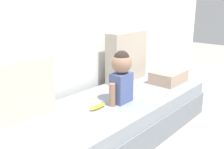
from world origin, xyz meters
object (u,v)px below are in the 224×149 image
(banana, at_px, (98,107))
(folded_blanket, at_px, (169,77))
(throw_pillow_left, at_px, (22,89))
(throw_pillow_right, at_px, (127,56))
(couch, at_px, (109,122))
(toddler, at_px, (121,75))

(banana, distance_m, folded_blanket, 1.04)
(throw_pillow_left, distance_m, throw_pillow_right, 1.27)
(throw_pillow_left, distance_m, folded_blanket, 1.58)
(throw_pillow_right, distance_m, folded_blanket, 0.51)
(throw_pillow_left, bearing_deg, folded_blanket, -14.90)
(couch, xyz_separation_m, toddler, (0.09, -0.07, 0.44))
(toddler, relative_size, banana, 2.72)
(throw_pillow_right, relative_size, toddler, 1.18)
(throw_pillow_right, relative_size, banana, 3.21)
(throw_pillow_right, xyz_separation_m, banana, (-0.79, -0.32, -0.25))
(toddler, height_order, folded_blanket, toddler)
(throw_pillow_left, xyz_separation_m, throw_pillow_right, (1.27, 0.00, 0.05))
(toddler, bearing_deg, banana, 169.61)
(throw_pillow_left, distance_m, banana, 0.61)
(banana, relative_size, folded_blanket, 0.42)
(banana, bearing_deg, couch, 7.68)
(toddler, distance_m, folded_blanket, 0.81)
(throw_pillow_left, xyz_separation_m, toddler, (0.73, -0.37, 0.03))
(throw_pillow_left, height_order, folded_blanket, throw_pillow_left)
(throw_pillow_left, bearing_deg, toddler, -26.82)
(couch, distance_m, folded_blanket, 0.92)
(folded_blanket, bearing_deg, banana, 175.62)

